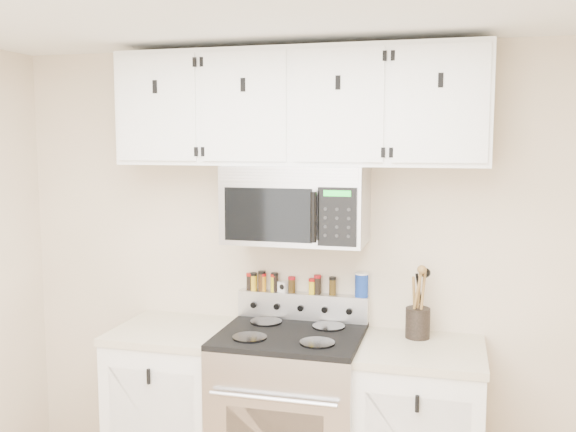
% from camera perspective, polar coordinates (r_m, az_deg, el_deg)
% --- Properties ---
extents(back_wall, '(3.50, 0.01, 2.50)m').
position_cam_1_polar(back_wall, '(3.72, 1.44, -4.50)').
color(back_wall, '#BAA98B').
rests_on(back_wall, floor).
extents(range, '(0.76, 0.65, 1.10)m').
position_cam_1_polar(range, '(3.66, 0.22, -17.28)').
color(range, '#B7B7BA').
rests_on(range, floor).
extents(base_cabinet_left, '(0.64, 0.62, 0.92)m').
position_cam_1_polar(base_cabinet_left, '(3.90, -9.98, -16.20)').
color(base_cabinet_left, white).
rests_on(base_cabinet_left, floor).
extents(base_cabinet_right, '(0.64, 0.62, 0.92)m').
position_cam_1_polar(base_cabinet_right, '(3.59, 11.61, -18.31)').
color(base_cabinet_right, white).
rests_on(base_cabinet_right, floor).
extents(microwave, '(0.76, 0.44, 0.42)m').
position_cam_1_polar(microwave, '(3.48, 0.75, 1.05)').
color(microwave, '#9E9EA3').
rests_on(microwave, back_wall).
extents(upper_cabinets, '(2.00, 0.35, 0.62)m').
position_cam_1_polar(upper_cabinets, '(3.49, 0.86, 9.62)').
color(upper_cabinets, white).
rests_on(upper_cabinets, back_wall).
extents(utensil_crock, '(0.13, 0.13, 0.38)m').
position_cam_1_polar(utensil_crock, '(3.55, 11.46, -9.08)').
color(utensil_crock, black).
rests_on(utensil_crock, base_cabinet_right).
extents(kitchen_timer, '(0.06, 0.06, 0.06)m').
position_cam_1_polar(kitchen_timer, '(3.74, -0.44, -6.32)').
color(kitchen_timer, silver).
rests_on(kitchen_timer, range).
extents(salt_canister, '(0.08, 0.08, 0.14)m').
position_cam_1_polar(salt_canister, '(3.64, 6.56, -6.09)').
color(salt_canister, navy).
rests_on(salt_canister, range).
extents(spice_jar_0, '(0.04, 0.04, 0.10)m').
position_cam_1_polar(spice_jar_0, '(3.79, -3.41, -5.83)').
color(spice_jar_0, black).
rests_on(spice_jar_0, range).
extents(spice_jar_1, '(0.04, 0.04, 0.10)m').
position_cam_1_polar(spice_jar_1, '(3.78, -3.08, -5.82)').
color(spice_jar_1, gold).
rests_on(spice_jar_1, range).
extents(spice_jar_2, '(0.04, 0.04, 0.12)m').
position_cam_1_polar(spice_jar_2, '(3.77, -2.33, -5.77)').
color(spice_jar_2, '#452710').
rests_on(spice_jar_2, range).
extents(spice_jar_3, '(0.04, 0.04, 0.10)m').
position_cam_1_polar(spice_jar_3, '(3.77, -2.24, -5.88)').
color(spice_jar_3, '#C48217').
rests_on(spice_jar_3, range).
extents(spice_jar_4, '(0.04, 0.04, 0.10)m').
position_cam_1_polar(spice_jar_4, '(3.75, -1.25, -5.93)').
color(spice_jar_4, gold).
rests_on(spice_jar_4, range).
extents(spice_jar_5, '(0.04, 0.04, 0.11)m').
position_cam_1_polar(spice_jar_5, '(3.75, -1.21, -5.89)').
color(spice_jar_5, black).
rests_on(spice_jar_5, range).
extents(spice_jar_6, '(0.04, 0.04, 0.09)m').
position_cam_1_polar(spice_jar_6, '(3.72, 0.33, -6.11)').
color(spice_jar_6, '#3A280D').
rests_on(spice_jar_6, range).
extents(spice_jar_7, '(0.04, 0.04, 0.09)m').
position_cam_1_polar(spice_jar_7, '(3.69, 2.16, -6.24)').
color(spice_jar_7, yellow).
rests_on(spice_jar_7, range).
extents(spice_jar_8, '(0.04, 0.04, 0.11)m').
position_cam_1_polar(spice_jar_8, '(3.69, 2.64, -6.10)').
color(spice_jar_8, black).
rests_on(spice_jar_8, range).
extents(spice_jar_9, '(0.04, 0.04, 0.09)m').
position_cam_1_polar(spice_jar_9, '(3.67, 3.96, -6.29)').
color(spice_jar_9, yellow).
rests_on(spice_jar_9, range).
extents(spice_jar_10, '(0.04, 0.04, 0.10)m').
position_cam_1_polar(spice_jar_10, '(3.67, 3.99, -6.22)').
color(spice_jar_10, '#443210').
rests_on(spice_jar_10, range).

